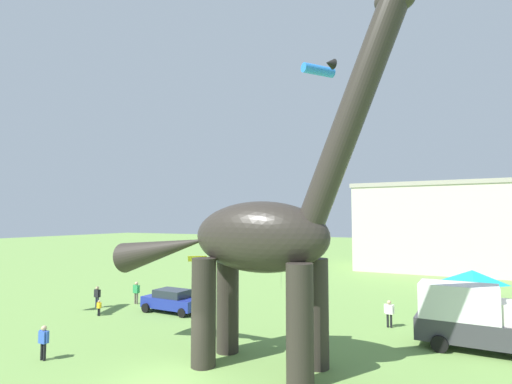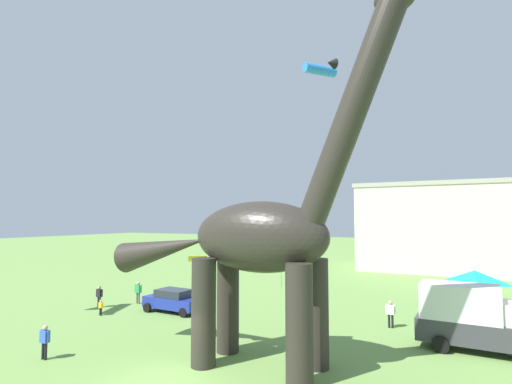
{
  "view_description": "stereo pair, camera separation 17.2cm",
  "coord_description": "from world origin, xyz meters",
  "px_view_note": "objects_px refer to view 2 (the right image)",
  "views": [
    {
      "loc": [
        10.37,
        -12.6,
        6.5
      ],
      "look_at": [
        2.27,
        3.64,
        7.71
      ],
      "focal_mm": 27.57,
      "sensor_mm": 36.0,
      "label": 1
    },
    {
      "loc": [
        10.52,
        -12.52,
        6.5
      ],
      "look_at": [
        2.27,
        3.64,
        7.71
      ],
      "focal_mm": 27.57,
      "sensor_mm": 36.0,
      "label": 2
    }
  ],
  "objects_px": {
    "parked_sedan_left": "(173,300)",
    "kite_mid_center": "(198,259)",
    "dinosaur_sculpture": "(258,237)",
    "person_far_spectator": "(138,290)",
    "parked_box_truck": "(476,317)",
    "festival_canopy_tent": "(475,277)",
    "person_vendor_side": "(101,306)",
    "kite_near_high": "(281,255)",
    "person_near_flyer": "(45,339)",
    "kite_mid_left": "(322,69)",
    "person_photographer": "(391,311)",
    "person_strolling_adult": "(99,294)"
  },
  "relations": [
    {
      "from": "kite_mid_center",
      "to": "parked_box_truck",
      "type": "bearing_deg",
      "value": 27.14
    },
    {
      "from": "festival_canopy_tent",
      "to": "kite_near_high",
      "type": "bearing_deg",
      "value": -124.85
    },
    {
      "from": "parked_sedan_left",
      "to": "kite_mid_center",
      "type": "bearing_deg",
      "value": -41.26
    },
    {
      "from": "person_vendor_side",
      "to": "person_photographer",
      "type": "xyz_separation_m",
      "value": [
        17.74,
        5.75,
        0.34
      ]
    },
    {
      "from": "person_vendor_side",
      "to": "person_near_flyer",
      "type": "bearing_deg",
      "value": 149.31
    },
    {
      "from": "person_near_flyer",
      "to": "kite_near_high",
      "type": "relative_size",
      "value": 0.86
    },
    {
      "from": "parked_sedan_left",
      "to": "parked_box_truck",
      "type": "xyz_separation_m",
      "value": [
        18.43,
        0.31,
        0.84
      ]
    },
    {
      "from": "person_far_spectator",
      "to": "festival_canopy_tent",
      "type": "distance_m",
      "value": 24.04
    },
    {
      "from": "dinosaur_sculpture",
      "to": "festival_canopy_tent",
      "type": "height_order",
      "value": "dinosaur_sculpture"
    },
    {
      "from": "person_near_flyer",
      "to": "person_strolling_adult",
      "type": "relative_size",
      "value": 1.02
    },
    {
      "from": "person_photographer",
      "to": "kite_near_high",
      "type": "bearing_deg",
      "value": -70.96
    },
    {
      "from": "parked_sedan_left",
      "to": "kite_mid_center",
      "type": "xyz_separation_m",
      "value": [
        6.24,
        -5.94,
        3.68
      ]
    },
    {
      "from": "dinosaur_sculpture",
      "to": "parked_box_truck",
      "type": "distance_m",
      "value": 11.61
    },
    {
      "from": "parked_box_truck",
      "to": "person_photographer",
      "type": "distance_m",
      "value": 5.04
    },
    {
      "from": "person_vendor_side",
      "to": "festival_canopy_tent",
      "type": "distance_m",
      "value": 25.18
    },
    {
      "from": "parked_sedan_left",
      "to": "person_near_flyer",
      "type": "distance_m",
      "value": 10.04
    },
    {
      "from": "person_strolling_adult",
      "to": "dinosaur_sculpture",
      "type": "bearing_deg",
      "value": -136.46
    },
    {
      "from": "person_vendor_side",
      "to": "kite_near_high",
      "type": "bearing_deg",
      "value": -156.98
    },
    {
      "from": "parked_sedan_left",
      "to": "kite_mid_center",
      "type": "distance_m",
      "value": 9.37
    },
    {
      "from": "person_near_flyer",
      "to": "person_strolling_adult",
      "type": "distance_m",
      "value": 10.72
    },
    {
      "from": "dinosaur_sculpture",
      "to": "person_far_spectator",
      "type": "distance_m",
      "value": 16.3
    },
    {
      "from": "person_far_spectator",
      "to": "kite_near_high",
      "type": "xyz_separation_m",
      "value": [
        14.08,
        -5.04,
        3.66
      ]
    },
    {
      "from": "person_near_flyer",
      "to": "person_far_spectator",
      "type": "bearing_deg",
      "value": 99.93
    },
    {
      "from": "person_vendor_side",
      "to": "parked_sedan_left",
      "type": "bearing_deg",
      "value": -112.89
    },
    {
      "from": "parked_sedan_left",
      "to": "parked_box_truck",
      "type": "distance_m",
      "value": 18.45
    },
    {
      "from": "person_strolling_adult",
      "to": "kite_near_high",
      "type": "bearing_deg",
      "value": -128.87
    },
    {
      "from": "person_near_flyer",
      "to": "kite_mid_left",
      "type": "bearing_deg",
      "value": 49.46
    },
    {
      "from": "person_photographer",
      "to": "kite_near_high",
      "type": "height_order",
      "value": "kite_near_high"
    },
    {
      "from": "dinosaur_sculpture",
      "to": "person_photographer",
      "type": "relative_size",
      "value": 9.84
    },
    {
      "from": "person_far_spectator",
      "to": "kite_mid_left",
      "type": "xyz_separation_m",
      "value": [
        13.04,
        5.37,
        16.89
      ]
    },
    {
      "from": "dinosaur_sculpture",
      "to": "kite_mid_center",
      "type": "height_order",
      "value": "dinosaur_sculpture"
    },
    {
      "from": "person_far_spectator",
      "to": "kite_near_high",
      "type": "relative_size",
      "value": 0.92
    },
    {
      "from": "parked_sedan_left",
      "to": "person_photographer",
      "type": "xyz_separation_m",
      "value": [
        14.06,
        2.74,
        0.16
      ]
    },
    {
      "from": "person_near_flyer",
      "to": "festival_canopy_tent",
      "type": "relative_size",
      "value": 0.5
    },
    {
      "from": "person_strolling_adult",
      "to": "kite_mid_center",
      "type": "bearing_deg",
      "value": -139.7
    },
    {
      "from": "person_vendor_side",
      "to": "kite_near_high",
      "type": "xyz_separation_m",
      "value": [
        13.67,
        -1.15,
        4.04
      ]
    },
    {
      "from": "person_photographer",
      "to": "kite_near_high",
      "type": "distance_m",
      "value": 8.83
    },
    {
      "from": "person_photographer",
      "to": "kite_mid_left",
      "type": "relative_size",
      "value": 0.56
    },
    {
      "from": "person_vendor_side",
      "to": "kite_near_high",
      "type": "height_order",
      "value": "kite_near_high"
    },
    {
      "from": "dinosaur_sculpture",
      "to": "kite_mid_left",
      "type": "height_order",
      "value": "kite_mid_left"
    },
    {
      "from": "person_strolling_adult",
      "to": "kite_mid_left",
      "type": "bearing_deg",
      "value": -91.32
    },
    {
      "from": "kite_near_high",
      "to": "person_far_spectator",
      "type": "bearing_deg",
      "value": 160.31
    },
    {
      "from": "parked_sedan_left",
      "to": "person_near_flyer",
      "type": "bearing_deg",
      "value": -84.19
    },
    {
      "from": "person_far_spectator",
      "to": "kite_mid_center",
      "type": "distance_m",
      "value": 12.86
    },
    {
      "from": "kite_mid_center",
      "to": "parked_sedan_left",
      "type": "bearing_deg",
      "value": 136.4
    },
    {
      "from": "person_strolling_adult",
      "to": "kite_near_high",
      "type": "relative_size",
      "value": 0.85
    },
    {
      "from": "dinosaur_sculpture",
      "to": "kite_mid_left",
      "type": "xyz_separation_m",
      "value": [
        -0.84,
        12.56,
        12.23
      ]
    },
    {
      "from": "parked_sedan_left",
      "to": "person_strolling_adult",
      "type": "xyz_separation_m",
      "value": [
        -5.72,
        -1.37,
        0.13
      ]
    },
    {
      "from": "parked_box_truck",
      "to": "person_strolling_adult",
      "type": "bearing_deg",
      "value": -172.98
    },
    {
      "from": "person_photographer",
      "to": "person_far_spectator",
      "type": "relative_size",
      "value": 0.96
    }
  ]
}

